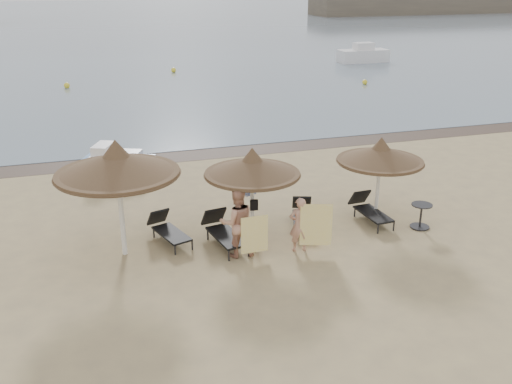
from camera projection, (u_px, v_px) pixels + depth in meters
ground at (265, 262)px, 14.19m from camera, size 160.00×160.00×0.00m
sea at (101, 21)px, 85.54m from camera, size 200.00×140.00×0.03m
wet_sand_strip at (192, 155)px, 22.58m from camera, size 200.00×1.60×0.01m
palapa_left at (117, 164)px, 13.75m from camera, size 3.07×3.07×3.04m
palapa_center at (252, 167)px, 14.84m from camera, size 2.56×2.56×2.53m
palapa_right at (380, 154)px, 16.04m from camera, size 2.48×2.48×2.46m
lounger_far_left at (168, 229)px, 15.25m from camera, size 1.03×1.73×0.74m
lounger_near_left at (223, 230)px, 15.07m from camera, size 0.91×1.91×0.82m
lounger_near_right at (302, 214)px, 16.20m from camera, size 1.01×1.68×0.72m
lounger_far_right at (369, 209)px, 16.51m from camera, size 0.67×1.73×0.76m
side_table at (421, 217)px, 16.02m from camera, size 0.58×0.58×0.71m
person_left at (237, 217)px, 14.19m from camera, size 1.00×0.67×2.11m
person_right at (300, 220)px, 14.50m from camera, size 0.85×0.61×1.70m
towel_left at (254, 235)px, 14.11m from camera, size 0.71×0.04×0.99m
towel_right at (316, 225)px, 14.39m from camera, size 0.78×0.27×1.14m
bag_patterned at (250, 188)px, 15.23m from camera, size 0.35×0.23×0.42m
bag_dark at (254, 205)px, 15.07m from camera, size 0.21×0.09×0.30m
pedal_boat at (116, 164)px, 20.13m from camera, size 2.81×2.30×1.14m
buoy_left at (67, 86)px, 35.47m from camera, size 0.36×0.36×0.36m
buoy_mid at (174, 70)px, 41.10m from camera, size 0.35×0.35×0.35m
buoy_right at (365, 82)px, 36.69m from camera, size 0.33×0.33×0.33m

